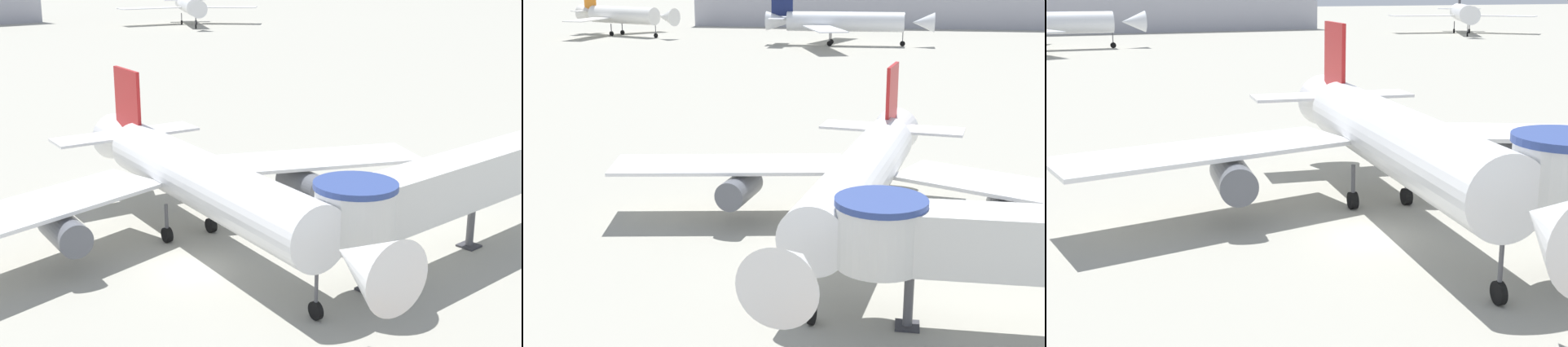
# 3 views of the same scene
# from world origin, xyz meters

# --- Properties ---
(ground_plane) EXTENTS (800.00, 800.00, 0.00)m
(ground_plane) POSITION_xyz_m (0.00, 0.00, 0.00)
(ground_plane) COLOR #9E9B8E
(main_airplane) EXTENTS (33.43, 29.44, 9.21)m
(main_airplane) POSITION_xyz_m (2.42, 2.29, 3.90)
(main_airplane) COLOR white
(main_airplane) RESTS_ON ground_plane
(jet_bridge) EXTENTS (19.22, 4.10, 6.03)m
(jet_bridge) POSITION_xyz_m (10.09, -8.04, 4.35)
(jet_bridge) COLOR silver
(jet_bridge) RESTS_ON ground_plane
(background_jet_black_tail) EXTENTS (34.05, 31.24, 11.69)m
(background_jet_black_tail) POSITION_xyz_m (91.84, 129.77, 5.10)
(background_jet_black_tail) COLOR white
(background_jet_black_tail) RESTS_ON ground_plane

